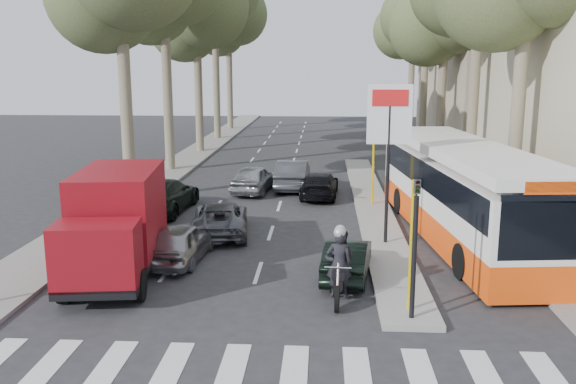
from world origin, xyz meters
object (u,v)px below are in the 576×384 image
silver_hatchback (181,242)px  city_bus (463,189)px  red_truck (116,222)px  motorcycle (339,264)px  dark_hatchback (347,258)px

silver_hatchback → city_bus: size_ratio=0.28×
red_truck → motorcycle: (6.59, -1.36, -0.73)m
city_bus → motorcycle: (-4.56, -5.96, -0.91)m
dark_hatchback → motorcycle: (-0.28, -1.57, 0.34)m
red_truck → city_bus: (11.15, 4.60, 0.18)m
city_bus → motorcycle: size_ratio=5.62×
red_truck → city_bus: bearing=15.4°
dark_hatchback → red_truck: red_truck is taller
silver_hatchback → motorcycle: (5.02, -2.74, 0.29)m
silver_hatchback → red_truck: 2.33m
silver_hatchback → dark_hatchback: bearing=172.2°
motorcycle → dark_hatchback: bearing=83.7°
red_truck → dark_hatchback: bearing=-5.3°
silver_hatchback → red_truck: size_ratio=0.61×
motorcycle → red_truck: bearing=172.2°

